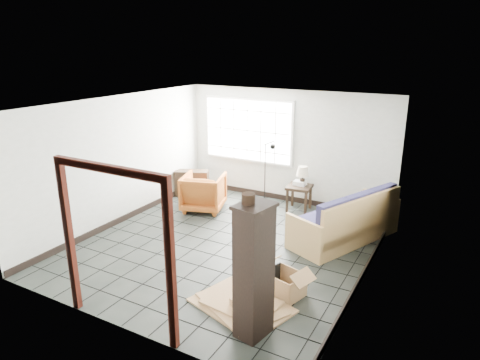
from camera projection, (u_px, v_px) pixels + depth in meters
The scene contains 15 objects.
ground at pixel (227, 245), 7.91m from camera, with size 5.50×5.50×0.00m, color black.
room_shell at pixel (227, 157), 7.42m from camera, with size 5.02×5.52×2.61m.
window_panel at pixel (248, 130), 10.14m from camera, with size 2.32×0.08×1.52m.
doorway_trim at pixel (114, 229), 5.24m from camera, with size 1.80×0.08×2.20m.
futon_sofa at pixel (347, 223), 7.97m from camera, with size 1.68×2.41×1.00m.
armchair at pixel (203, 190), 9.49m from camera, with size 0.87×0.82×0.90m, color brown.
side_table at pixel (299, 190), 9.44m from camera, with size 0.57×0.57×0.57m.
table_lamp at pixel (303, 172), 9.36m from camera, with size 0.35×0.35×0.43m.
projector at pixel (300, 183), 9.45m from camera, with size 0.27×0.21×0.09m.
floor_lamp at pixel (268, 170), 9.77m from camera, with size 0.40×0.26×1.50m.
console_shelf at pixel (192, 183), 10.44m from camera, with size 0.87×0.62×0.63m.
tall_shelf at pixel (254, 271), 5.22m from camera, with size 0.45×0.54×1.77m.
pot at pixel (248, 199), 4.97m from camera, with size 0.19×0.19×0.12m.
open_box at pixel (285, 284), 6.30m from camera, with size 0.92×0.62×0.48m.
cardboard_pile at pixel (242, 304), 6.02m from camera, with size 1.54×1.30×0.19m.
Camera 1 is at (3.68, -6.16, 3.53)m, focal length 32.00 mm.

